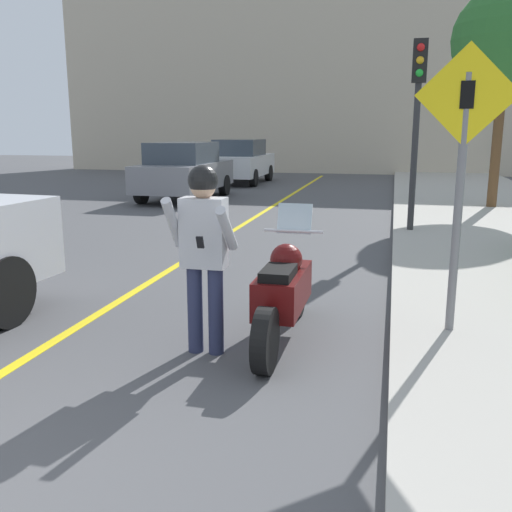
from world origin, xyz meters
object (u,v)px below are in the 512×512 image
at_px(traffic_light, 418,99).
at_px(street_tree, 506,41).
at_px(parked_car_grey, 184,171).
at_px(person_biker, 204,241).
at_px(motorcycle, 283,292).
at_px(crossing_sign, 462,163).
at_px(parked_car_white, 241,161).

distance_m(traffic_light, street_tree, 4.78).
bearing_deg(parked_car_grey, person_biker, -68.66).
height_order(motorcycle, crossing_sign, crossing_sign).
bearing_deg(person_biker, crossing_sign, 19.42).
bearing_deg(motorcycle, parked_car_white, 106.40).
bearing_deg(motorcycle, crossing_sign, 10.59).
relative_size(person_biker, crossing_sign, 0.65).
bearing_deg(parked_car_grey, street_tree, -4.89).
relative_size(traffic_light, parked_car_white, 0.83).
relative_size(motorcycle, crossing_sign, 0.82).
bearing_deg(person_biker, motorcycle, 37.40).
xyz_separation_m(crossing_sign, parked_car_grey, (-6.63, 10.53, -0.87)).
bearing_deg(traffic_light, parked_car_grey, 143.40).
distance_m(person_biker, traffic_light, 7.02).
bearing_deg(parked_car_grey, motorcycle, -64.97).
bearing_deg(street_tree, traffic_light, -117.31).
bearing_deg(parked_car_white, street_tree, -37.24).
xyz_separation_m(street_tree, parked_car_grey, (-8.48, 0.72, -3.25)).
bearing_deg(parked_car_white, crossing_sign, -68.29).
xyz_separation_m(street_tree, parked_car_white, (-8.24, 6.26, -3.25)).
distance_m(motorcycle, parked_car_grey, 11.95).
bearing_deg(street_tree, crossing_sign, -100.66).
xyz_separation_m(motorcycle, parked_car_grey, (-5.05, 10.82, 0.36)).
bearing_deg(person_biker, parked_car_white, 103.93).
height_order(motorcycle, street_tree, street_tree).
distance_m(motorcycle, street_tree, 11.26).
height_order(traffic_light, parked_car_white, traffic_light).
xyz_separation_m(parked_car_grey, parked_car_white, (0.24, 5.54, 0.00)).
relative_size(street_tree, parked_car_white, 1.25).
height_order(person_biker, crossing_sign, crossing_sign).
bearing_deg(traffic_light, person_biker, -106.81).
relative_size(street_tree, parked_car_grey, 1.25).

